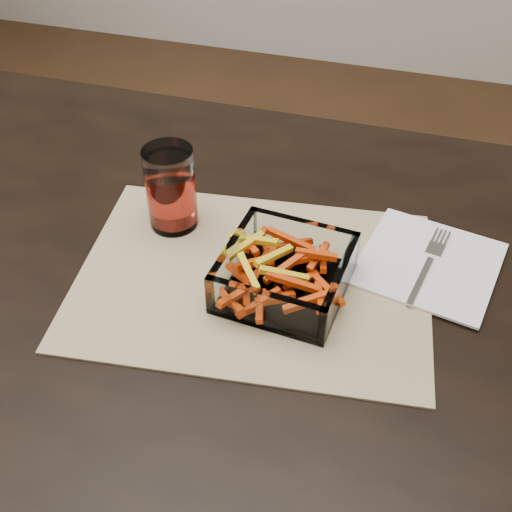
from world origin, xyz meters
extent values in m
cube|color=black|center=(0.00, 0.00, 0.73)|extent=(1.60, 0.90, 0.03)
cube|color=tan|center=(0.11, 0.03, 0.75)|extent=(0.49, 0.38, 0.00)
cube|color=white|center=(0.15, 0.02, 0.76)|extent=(0.16, 0.16, 0.01)
cube|color=white|center=(0.16, 0.09, 0.78)|extent=(0.15, 0.02, 0.06)
cube|color=white|center=(0.15, -0.05, 0.78)|extent=(0.15, 0.02, 0.06)
cube|color=white|center=(0.09, 0.02, 0.78)|extent=(0.02, 0.15, 0.06)
cube|color=white|center=(0.22, 0.01, 0.78)|extent=(0.02, 0.15, 0.06)
cylinder|color=white|center=(-0.03, 0.10, 0.81)|extent=(0.07, 0.07, 0.12)
cylinder|color=red|center=(-0.03, 0.10, 0.80)|extent=(0.06, 0.06, 0.08)
cube|color=white|center=(0.33, 0.11, 0.76)|extent=(0.20, 0.20, 0.00)
cube|color=silver|center=(0.32, 0.07, 0.76)|extent=(0.03, 0.10, 0.00)
cube|color=silver|center=(0.33, 0.14, 0.76)|extent=(0.03, 0.03, 0.00)
cube|color=silver|center=(0.33, 0.17, 0.76)|extent=(0.01, 0.03, 0.00)
cube|color=silver|center=(0.33, 0.17, 0.76)|extent=(0.01, 0.03, 0.00)
cube|color=silver|center=(0.34, 0.17, 0.76)|extent=(0.01, 0.03, 0.00)
cube|color=silver|center=(0.35, 0.17, 0.76)|extent=(0.01, 0.03, 0.00)
camera|label=1|loc=(0.28, -0.54, 1.33)|focal=45.00mm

